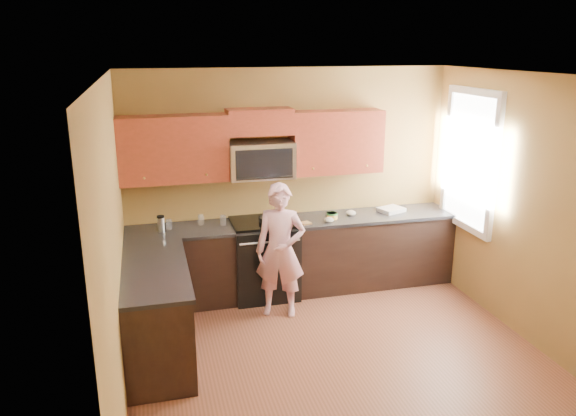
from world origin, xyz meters
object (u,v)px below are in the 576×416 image
object	(u,v)px
microwave	(261,177)
butter_tub	(332,219)
travel_mug	(162,231)
stove	(264,258)
woman	(280,251)
frying_pan	(270,221)

from	to	relation	value
microwave	butter_tub	xyz separation A→B (m)	(0.84, -0.16, -0.53)
butter_tub	travel_mug	world-z (taller)	travel_mug
stove	travel_mug	xyz separation A→B (m)	(-1.18, 0.00, 0.45)
woman	travel_mug	bearing A→B (deg)	177.85
stove	butter_tub	distance (m)	0.95
butter_tub	woman	bearing A→B (deg)	-147.65
microwave	frying_pan	distance (m)	0.53
stove	butter_tub	xyz separation A→B (m)	(0.84, -0.04, 0.45)
woman	frying_pan	bearing A→B (deg)	111.46
travel_mug	stove	bearing A→B (deg)	-0.10
stove	travel_mug	size ratio (longest dim) A/B	5.19
frying_pan	butter_tub	world-z (taller)	frying_pan
woman	frying_pan	xyz separation A→B (m)	(-0.01, 0.49, 0.19)
microwave	travel_mug	distance (m)	1.30
stove	butter_tub	world-z (taller)	butter_tub
travel_mug	microwave	bearing A→B (deg)	5.93
woman	microwave	bearing A→B (deg)	117.01
stove	butter_tub	size ratio (longest dim) A/B	7.12
microwave	frying_pan	size ratio (longest dim) A/B	1.71
stove	woman	world-z (taller)	woman
stove	butter_tub	bearing A→B (deg)	-2.55
travel_mug	woman	bearing A→B (deg)	-22.75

